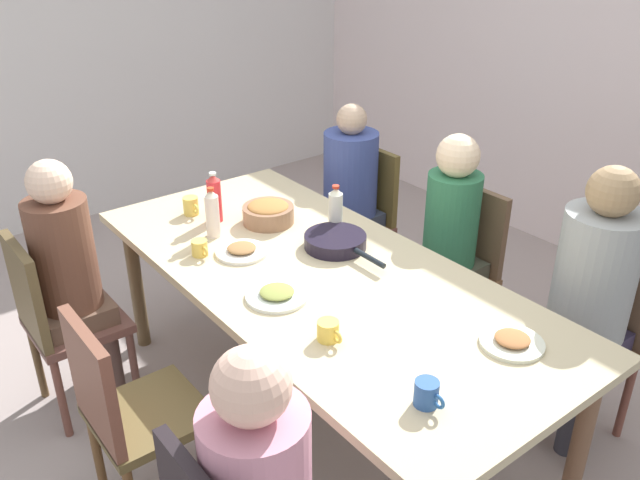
% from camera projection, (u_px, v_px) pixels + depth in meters
% --- Properties ---
extents(ground_plane, '(6.87, 6.87, 0.00)m').
position_uv_depth(ground_plane, '(320.00, 414.00, 3.12)').
color(ground_plane, '#A2928D').
extents(wall_left, '(0.12, 5.00, 2.60)m').
position_uv_depth(wall_left, '(62.00, 41.00, 4.59)').
color(wall_left, silver).
rests_on(wall_left, ground_plane).
extents(dining_table, '(2.28, 1.02, 0.77)m').
position_uv_depth(dining_table, '(320.00, 287.00, 2.80)').
color(dining_table, '#C9B78E').
rests_on(dining_table, ground_plane).
extents(chair_0, '(0.40, 0.40, 0.90)m').
position_uv_depth(chair_0, '(127.00, 409.00, 2.40)').
color(chair_0, brown).
rests_on(chair_0, ground_plane).
extents(chair_1, '(0.40, 0.40, 0.90)m').
position_uv_depth(chair_1, '(57.00, 317.00, 2.94)').
color(chair_1, brown).
rests_on(chair_1, ground_plane).
extents(person_1, '(0.30, 0.30, 1.23)m').
position_uv_depth(person_1, '(69.00, 269.00, 2.89)').
color(person_1, brown).
rests_on(person_1, ground_plane).
extents(chair_3, '(0.40, 0.40, 0.90)m').
position_uv_depth(chair_3, '(592.00, 331.00, 2.84)').
color(chair_3, brown).
rests_on(chair_3, ground_plane).
extents(person_3, '(0.32, 0.32, 1.28)m').
position_uv_depth(person_3, '(591.00, 287.00, 2.68)').
color(person_3, '#363743').
rests_on(person_3, ground_plane).
extents(chair_4, '(0.40, 0.40, 0.90)m').
position_uv_depth(chair_4, '(360.00, 214.00, 3.91)').
color(chair_4, brown).
rests_on(chair_4, ground_plane).
extents(person_4, '(0.31, 0.31, 1.19)m').
position_uv_depth(person_4, '(349.00, 187.00, 3.77)').
color(person_4, '#362E47').
rests_on(person_4, ground_plane).
extents(chair_5, '(0.40, 0.40, 0.90)m').
position_uv_depth(chair_5, '(458.00, 263.00, 3.38)').
color(chair_5, brown).
rests_on(chair_5, ground_plane).
extents(person_5, '(0.30, 0.30, 1.21)m').
position_uv_depth(person_5, '(449.00, 232.00, 3.23)').
color(person_5, '#45393E').
rests_on(person_5, ground_plane).
extents(plate_0, '(0.23, 0.23, 0.04)m').
position_uv_depth(plate_0, '(512.00, 341.00, 2.31)').
color(plate_0, silver).
rests_on(plate_0, dining_table).
extents(plate_1, '(0.25, 0.25, 0.04)m').
position_uv_depth(plate_1, '(277.00, 294.00, 2.58)').
color(plate_1, white).
rests_on(plate_1, dining_table).
extents(plate_2, '(0.23, 0.23, 0.04)m').
position_uv_depth(plate_2, '(242.00, 251.00, 2.91)').
color(plate_2, white).
rests_on(plate_2, dining_table).
extents(bowl_0, '(0.25, 0.25, 0.10)m').
position_uv_depth(bowl_0, '(268.00, 213.00, 3.18)').
color(bowl_0, '#92684B').
rests_on(bowl_0, dining_table).
extents(serving_pan, '(0.46, 0.28, 0.06)m').
position_uv_depth(serving_pan, '(336.00, 241.00, 2.95)').
color(serving_pan, black).
rests_on(serving_pan, dining_table).
extents(cup_0, '(0.11, 0.08, 0.09)m').
position_uv_depth(cup_0, '(427.00, 394.00, 2.02)').
color(cup_0, '#2B5498').
rests_on(cup_0, dining_table).
extents(cup_1, '(0.11, 0.07, 0.07)m').
position_uv_depth(cup_1, '(200.00, 248.00, 2.89)').
color(cup_1, '#E8C452').
rests_on(cup_1, dining_table).
extents(cup_2, '(0.11, 0.08, 0.07)m').
position_uv_depth(cup_2, '(329.00, 331.00, 2.32)').
color(cup_2, '#EECD4D').
rests_on(cup_2, dining_table).
extents(cup_3, '(0.11, 0.08, 0.09)m').
position_uv_depth(cup_3, '(191.00, 206.00, 3.27)').
color(cup_3, '#E1C253').
rests_on(cup_3, dining_table).
extents(bottle_0, '(0.06, 0.06, 0.24)m').
position_uv_depth(bottle_0, '(212.00, 213.00, 3.02)').
color(bottle_0, silver).
rests_on(bottle_0, dining_table).
extents(bottle_1, '(0.07, 0.07, 0.25)m').
position_uv_depth(bottle_1, '(214.00, 198.00, 3.17)').
color(bottle_1, red).
rests_on(bottle_1, dining_table).
extents(bottle_2, '(0.07, 0.07, 0.23)m').
position_uv_depth(bottle_2, '(336.00, 210.00, 3.06)').
color(bottle_2, silver).
rests_on(bottle_2, dining_table).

